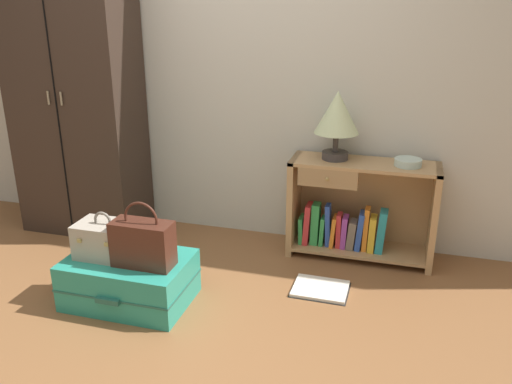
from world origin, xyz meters
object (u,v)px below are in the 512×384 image
suitcase_large (130,280)px  open_book_on_floor (320,289)px  table_lamp (337,115)px  bowl (408,162)px  bottle (59,280)px  bookshelf (356,212)px  handbag (143,243)px  train_case (105,239)px  wardrobe (75,92)px

suitcase_large → open_book_on_floor: 1.13m
table_lamp → open_book_on_floor: table_lamp is taller
bowl → open_book_on_floor: bearing=-129.8°
bottle → open_book_on_floor: 1.57m
bookshelf → open_book_on_floor: size_ratio=2.78×
table_lamp → handbag: 1.45m
table_lamp → train_case: bearing=-139.9°
bottle → bowl: bearing=26.6°
table_lamp → bowl: 0.53m
suitcase_large → bookshelf: bearing=39.1°
train_case → bottle: size_ratio=1.81×
wardrobe → table_lamp: bearing=2.4°
wardrobe → table_lamp: (1.85, 0.08, -0.07)m
open_book_on_floor → train_case: bearing=-160.3°
train_case → table_lamp: bearing=40.1°
bookshelf → bottle: size_ratio=5.63×
table_lamp → open_book_on_floor: (0.02, -0.55, -0.95)m
handbag → wardrobe: bearing=135.9°
wardrobe → bowl: bearing=1.4°
wardrobe → train_case: wardrobe is taller
wardrobe → bookshelf: (2.01, 0.07, -0.71)m
wardrobe → bookshelf: size_ratio=2.16×
bookshelf → table_lamp: 0.66m
handbag → open_book_on_floor: handbag is taller
wardrobe → suitcase_large: (0.83, -0.89, -0.89)m
wardrobe → open_book_on_floor: 2.18m
bowl → train_case: bearing=-149.6°
bowl → table_lamp: bearing=177.4°
open_book_on_floor → bowl: bearing=50.2°
suitcase_large → bottle: suitcase_large is taller
wardrobe → train_case: size_ratio=6.71×
table_lamp → open_book_on_floor: 1.09m
suitcase_large → bowl: bearing=32.6°
bowl → train_case: 1.89m
table_lamp → handbag: table_lamp is taller
bowl → bottle: size_ratio=1.00×
handbag → train_case: bearing=171.3°
bowl → suitcase_large: (-1.48, -0.94, -0.55)m
table_lamp → suitcase_large: bearing=-136.5°
bookshelf → suitcase_large: size_ratio=1.36×
wardrobe → table_lamp: 1.85m
handbag → open_book_on_floor: (0.91, 0.46, -0.40)m
open_book_on_floor → table_lamp: bearing=92.6°
wardrobe → suitcase_large: 1.51m
bowl → open_book_on_floor: bowl is taller
table_lamp → bottle: bearing=-146.1°
suitcase_large → handbag: handbag is taller
wardrobe → table_lamp: size_ratio=4.63×
table_lamp → wardrobe: bearing=-177.6°
suitcase_large → train_case: train_case is taller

